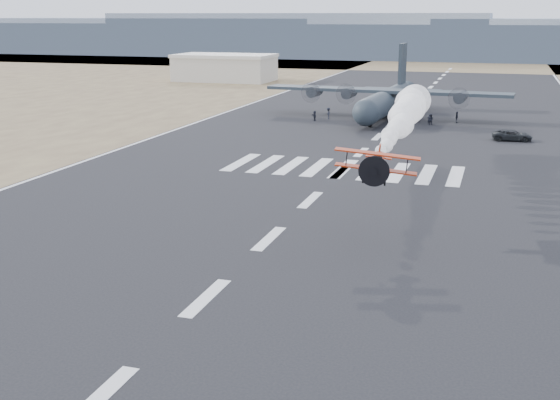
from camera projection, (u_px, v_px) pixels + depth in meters
The scene contains 20 objects.
ground at pixel (97, 399), 30.80m from camera, with size 500.00×500.00×0.00m, color black.
scrub_far at pixel (456, 64), 242.89m from camera, with size 500.00×80.00×0.00m, color brown.
runway_markings at pixel (361, 152), 86.13m from camera, with size 60.00×260.00×0.01m, color silver, non-canonical shape.
ridge_seg_a at pixel (31, 37), 325.50m from camera, with size 150.00×50.00×13.00m, color gray.
ridge_seg_b at pixel (157, 36), 306.37m from camera, with size 150.00×50.00×15.00m, color gray.
ridge_seg_c at pixel (300, 35), 287.25m from camera, with size 150.00×50.00×17.00m, color gray.
ridge_seg_d at pixel (462, 41), 268.89m from camera, with size 150.00×50.00×13.00m, color gray.
hangar_left at pixel (225, 67), 178.73m from camera, with size 24.50×14.50×6.70m.
aerobatic_biplane at pixel (376, 163), 50.65m from camera, with size 6.15×5.49×2.56m.
smoke_trail at pixel (408, 109), 77.51m from camera, with size 3.99×35.39×3.85m.
transport_aircraft at pixel (388, 99), 115.40m from camera, with size 39.91×32.84×11.52m.
support_vehicle at pixel (512, 135), 93.93m from camera, with size 2.41×5.23×1.45m, color black.
crew_a at pixel (390, 115), 112.23m from camera, with size 0.58×0.48×1.60m, color black.
crew_b at pixel (418, 118), 109.17m from camera, with size 0.76×0.47×1.56m, color black.
crew_c at pixel (328, 113), 113.48m from camera, with size 1.19×0.55×1.84m, color black.
crew_d at pixel (457, 117), 109.44m from camera, with size 1.02×0.52×1.75m, color black.
crew_e at pixel (392, 119), 107.04m from camera, with size 0.89×0.55×1.82m, color black.
crew_f at pixel (315, 116), 111.49m from camera, with size 1.48×0.48×1.60m, color black.
crew_g at pixel (429, 120), 107.43m from camera, with size 0.59×0.49×1.63m, color black.
crew_h at pixel (431, 120), 107.27m from camera, with size 0.82×0.51×1.69m, color black.
Camera 1 is at (15.93, -23.85, 16.36)m, focal length 45.00 mm.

